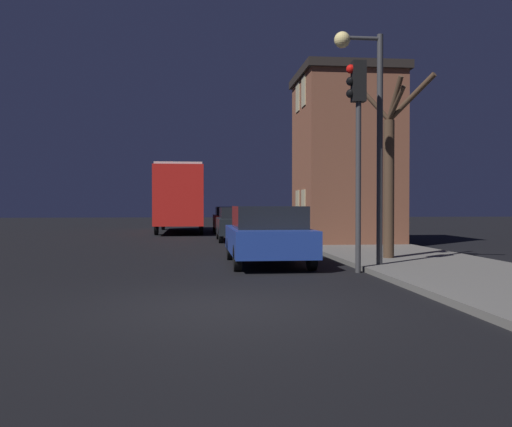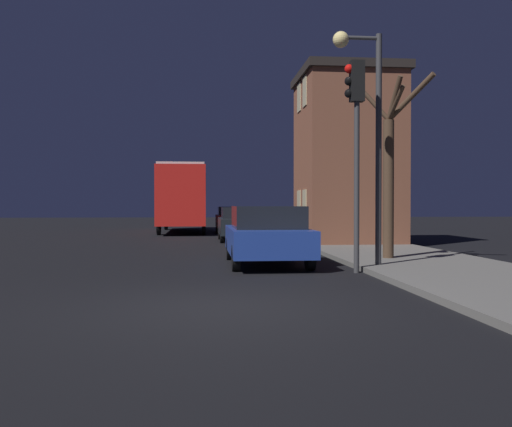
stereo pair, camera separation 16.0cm
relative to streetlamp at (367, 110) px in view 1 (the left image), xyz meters
name	(u,v)px [view 1 (the left image)]	position (x,y,z in m)	size (l,w,h in m)	color
ground_plane	(226,306)	(-3.50, -4.39, -3.71)	(120.00, 120.00, 0.00)	black
brick_building	(346,156)	(1.75, 8.40, -0.34)	(3.74, 4.20, 6.46)	brown
streetlamp	(367,110)	(0.00, 0.00, 0.00)	(1.16, 0.37, 5.38)	#38383A
traffic_light	(357,122)	(-0.40, -0.56, -0.36)	(0.43, 0.24, 4.69)	#38383A
bare_tree	(391,167)	(1.11, 1.53, -1.21)	(1.52, 1.55, 4.66)	#473323
bus	(181,194)	(-4.80, 18.82, -1.58)	(2.44, 9.09, 3.57)	red
car_near_lane	(268,234)	(-2.16, 1.32, -2.94)	(1.89, 4.22, 1.48)	navy
car_mid_lane	(240,223)	(-2.12, 10.79, -2.97)	(1.88, 3.82, 1.40)	black
car_far_lane	(230,219)	(-2.14, 17.89, -2.96)	(1.73, 3.91, 1.41)	#B21E19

